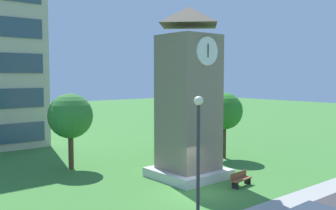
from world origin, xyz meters
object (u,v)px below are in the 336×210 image
park_bench (241,179)px  tree_by_building (182,109)px  street_lamp (198,155)px  tree_near_tower (224,111)px  clock_tower (189,102)px  tree_streetside (70,116)px

park_bench → tree_by_building: 11.36m
street_lamp → tree_near_tower: bearing=38.6°
tree_near_tower → clock_tower: bearing=-158.0°
park_bench → clock_tower: bearing=106.0°
clock_tower → street_lamp: bearing=-130.8°
tree_by_building → tree_streetside: tree_by_building is taller
tree_by_building → tree_streetside: (-10.20, 0.86, -0.06)m
park_bench → tree_streetside: bearing=119.2°
clock_tower → tree_by_building: size_ratio=1.92×
street_lamp → tree_near_tower: (13.45, 10.74, 0.17)m
tree_by_building → tree_streetside: size_ratio=1.07×
clock_tower → park_bench: bearing=-74.0°
tree_streetside → park_bench: bearing=-60.8°
street_lamp → tree_streetside: bearing=82.6°
park_bench → tree_near_tower: 8.93m
park_bench → tree_by_building: (4.13, 9.99, 3.48)m
tree_by_building → tree_near_tower: bearing=-71.4°
park_bench → tree_near_tower: size_ratio=0.34×
clock_tower → park_bench: clock_tower is taller
street_lamp → tree_by_building: 18.94m
park_bench → street_lamp: size_ratio=0.31×
clock_tower → street_lamp: 10.83m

